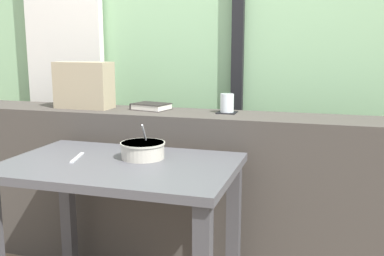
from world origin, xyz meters
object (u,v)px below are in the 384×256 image
at_px(soup_bowl, 143,150).
at_px(juice_glass, 227,104).
at_px(closed_book, 151,106).
at_px(throw_pillow, 84,85).
at_px(fork_utensil, 77,158).
at_px(breakfast_table, 120,192).
at_px(coaster_square, 227,112).

bearing_deg(soup_bowl, juice_glass, 62.72).
xyz_separation_m(closed_book, throw_pillow, (-0.38, -0.05, 0.11)).
distance_m(throw_pillow, soup_bowl, 0.76).
height_order(throw_pillow, fork_utensil, throw_pillow).
relative_size(juice_glass, soup_bowl, 0.49).
bearing_deg(closed_book, fork_utensil, -100.33).
xyz_separation_m(closed_book, fork_utensil, (-0.11, -0.60, -0.15)).
bearing_deg(breakfast_table, soup_bowl, 53.64).
relative_size(juice_glass, fork_utensil, 0.57).
distance_m(breakfast_table, fork_utensil, 0.25).
xyz_separation_m(breakfast_table, fork_utensil, (-0.21, 0.00, 0.14)).
height_order(coaster_square, soup_bowl, soup_bowl).
height_order(closed_book, throw_pillow, throw_pillow).
bearing_deg(breakfast_table, coaster_square, 61.20).
bearing_deg(fork_utensil, throw_pillow, 101.42).
distance_m(closed_book, soup_bowl, 0.55).
distance_m(breakfast_table, closed_book, 0.68).
bearing_deg(throw_pillow, closed_book, 7.47).
distance_m(breakfast_table, coaster_square, 0.74).
height_order(closed_book, fork_utensil, closed_book).
xyz_separation_m(juice_glass, fork_utensil, (-0.54, -0.60, -0.18)).
bearing_deg(throw_pillow, soup_bowl, -40.17).
bearing_deg(coaster_square, soup_bowl, -117.28).
bearing_deg(juice_glass, breakfast_table, -118.80).
bearing_deg(juice_glass, throw_pillow, -176.71).
bearing_deg(soup_bowl, throw_pillow, 139.83).
height_order(coaster_square, throw_pillow, throw_pillow).
bearing_deg(closed_book, juice_glass, -0.45).
bearing_deg(fork_utensil, juice_glass, 33.10).
xyz_separation_m(coaster_square, fork_utensil, (-0.54, -0.60, -0.14)).
bearing_deg(soup_bowl, coaster_square, 62.72).
bearing_deg(coaster_square, throw_pillow, -176.71).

